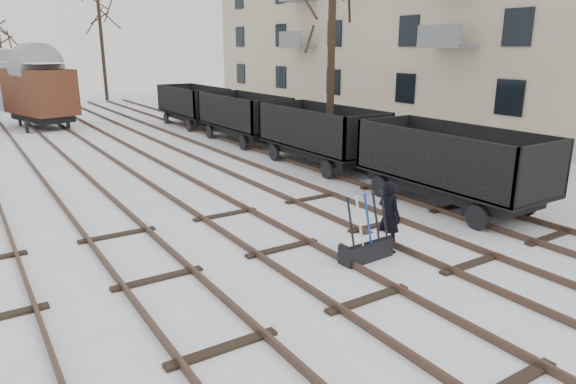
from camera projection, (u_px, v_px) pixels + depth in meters
name	position (u px, v px, depth m)	size (l,w,h in m)	color
ground	(368.00, 301.00, 9.60)	(120.00, 120.00, 0.00)	white
tracks	(140.00, 163.00, 20.62)	(13.90, 52.00, 0.16)	black
ground_frame	(366.00, 247.00, 11.39)	(1.32, 0.48, 1.49)	black
worker	(389.00, 216.00, 11.71)	(0.62, 0.41, 1.70)	black
freight_wagon_a	(450.00, 177.00, 15.11)	(2.29, 5.72, 2.33)	black
freight_wagon_b	(321.00, 144.00, 20.28)	(2.29, 5.72, 2.33)	black
freight_wagon_c	(244.00, 124.00, 25.45)	(2.29, 5.72, 2.33)	black
freight_wagon_d	(193.00, 111.00, 30.61)	(2.29, 5.72, 2.33)	black
box_van_wagon	(39.00, 90.00, 29.61)	(3.82, 5.41, 3.74)	black
tree_near	(331.00, 73.00, 20.13)	(0.30, 0.30, 7.18)	black
tree_far_left	(3.00, 68.00, 40.51)	(0.30, 0.30, 5.94)	black
tree_far_right	(102.00, 47.00, 44.72)	(0.30, 0.30, 9.19)	black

